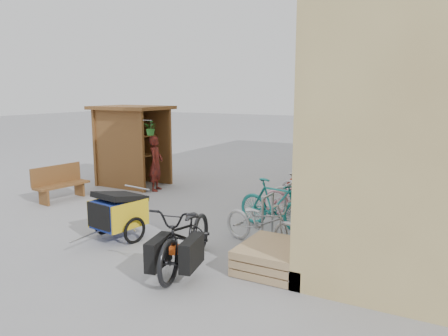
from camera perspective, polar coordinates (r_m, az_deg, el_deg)
The scene contains 17 objects.
ground at distance 9.85m, azimuth -6.82°, elevation -6.84°, with size 80.00×80.00×0.00m, color gray.
kiosk at distance 13.46m, azimuth -12.22°, elevation 4.32°, with size 2.49×1.65×2.40m.
bike_rack at distance 10.80m, azimuth 10.75°, elevation -2.60°, with size 0.05×5.35×0.86m.
pallet_stack at distance 7.23m, azimuth 6.42°, elevation -11.47°, with size 1.00×1.20×0.40m.
bench at distance 12.27m, azimuth -20.65°, elevation -1.78°, with size 0.60×1.49×0.92m.
shopping_carts at distance 14.84m, azimuth 18.68°, elevation 0.85°, with size 0.58×1.95×1.04m.
child_trailer at distance 8.77m, azimuth -13.64°, elevation -5.51°, with size 1.04×1.69×0.97m.
cargo_bike at distance 7.12m, azimuth -4.97°, elevation -8.87°, with size 1.19×2.23×1.12m.
person_kiosk at distance 12.66m, azimuth -8.89°, elevation 0.59°, with size 0.58×0.38×1.58m, color maroon.
bike_0 at distance 8.16m, azimuth 5.01°, elevation -7.05°, with size 0.61×1.74×0.91m, color #AEAEB3.
bike_1 at distance 9.16m, azimuth 6.65°, elevation -4.74°, with size 0.49×1.74×1.05m, color #1E7875.
bike_2 at distance 10.13m, azimuth 10.00°, elevation -3.73°, with size 0.61×1.76×0.92m, color #CA8392.
bike_3 at distance 10.32m, azimuth 10.20°, elevation -3.37°, with size 0.45×1.60×0.96m, color #B3B3AE.
bike_4 at distance 11.38m, azimuth 10.82°, elevation -2.48°, with size 0.55×1.57×0.82m, color #AEAEB3.
bike_5 at distance 11.68m, azimuth 12.03°, elevation -1.86°, with size 0.45×1.60×0.96m, color #9E2C1C.
bike_6 at distance 12.48m, azimuth 13.35°, elevation -1.25°, with size 0.61×1.75×0.92m, color black.
bike_7 at distance 12.83m, azimuth 14.31°, elevation -0.75°, with size 0.48×1.70×1.02m, color #B3B3AE.
Camera 1 is at (5.53, -7.63, 2.86)m, focal length 35.00 mm.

